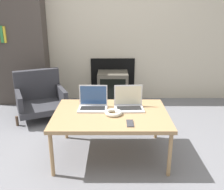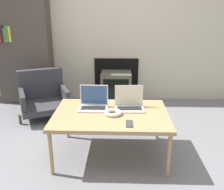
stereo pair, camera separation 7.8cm
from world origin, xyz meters
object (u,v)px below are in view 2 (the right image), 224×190
Objects in this scene: laptop_right at (129,103)px; phone at (129,124)px; armchair at (43,95)px; laptop_left at (94,103)px; headphones at (113,113)px; tv at (116,88)px.

laptop_right is 2.08× the size of phone.
laptop_left is at bearing -71.92° from armchair.
headphones is 0.26m from phone.
laptop_right is 0.38m from phone.
tv is 0.62× the size of armchair.
headphones is 0.21× the size of armchair.
headphones is (0.21, -0.17, -0.04)m from laptop_left.
armchair is (-1.19, 0.90, -0.23)m from laptop_right.
armchair reaches higher than phone.
phone is 1.75m from armchair.
laptop_left and laptop_right have the same top height.
laptop_right is (0.37, -0.00, 0.00)m from laptop_left.
laptop_left is at bearing 133.61° from phone.
laptop_left is 1.24m from armchair.
headphones is at bearing -136.34° from laptop_right.
headphones reaches higher than phone.
tv is (-0.16, 1.41, -0.27)m from laptop_right.
laptop_left reaches higher than phone.
laptop_right is 0.60× the size of tv.
armchair is at bearing 132.74° from phone.
laptop_left is 0.52m from phone.
laptop_left is 0.98× the size of laptop_right.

